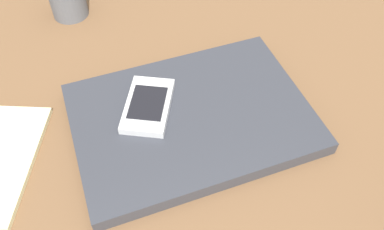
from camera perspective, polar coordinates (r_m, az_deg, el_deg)
desk_surface at (r=58.40cm, az=2.24°, el=-1.47°), size 120.00×80.00×3.00cm
laptop_closed at (r=55.75cm, az=-0.00°, el=-0.60°), size 33.82×25.11×2.17cm
cell_phone_on_laptop at (r=55.51cm, az=-6.33°, el=1.39°), size 9.51×11.54×1.26cm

